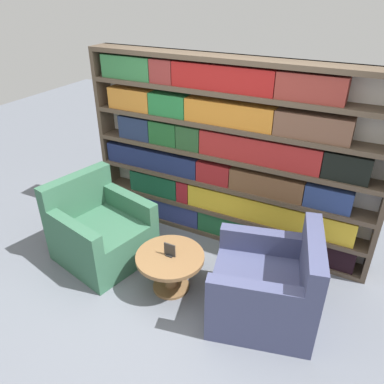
% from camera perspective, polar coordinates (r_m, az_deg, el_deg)
% --- Properties ---
extents(ground_plane, '(14.00, 14.00, 0.00)m').
position_cam_1_polar(ground_plane, '(3.68, -3.95, -17.60)').
color(ground_plane, slate).
extents(bookshelf, '(3.24, 0.30, 2.07)m').
position_cam_1_polar(bookshelf, '(4.11, 5.29, 5.24)').
color(bookshelf, silver).
rests_on(bookshelf, ground_plane).
extents(armchair_left, '(1.06, 1.02, 0.89)m').
position_cam_1_polar(armchair_left, '(4.20, -13.80, -5.99)').
color(armchair_left, '#336047').
rests_on(armchair_left, ground_plane).
extents(armchair_right, '(1.06, 1.03, 0.89)m').
position_cam_1_polar(armchair_right, '(3.50, 11.35, -14.20)').
color(armchair_right, '#42476B').
rests_on(armchair_right, ground_plane).
extents(coffee_table, '(0.66, 0.66, 0.41)m').
position_cam_1_polar(coffee_table, '(3.70, -3.33, -10.99)').
color(coffee_table, brown).
rests_on(coffee_table, ground_plane).
extents(table_sign, '(0.12, 0.06, 0.13)m').
position_cam_1_polar(table_sign, '(3.59, -3.41, -8.92)').
color(table_sign, black).
rests_on(table_sign, coffee_table).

